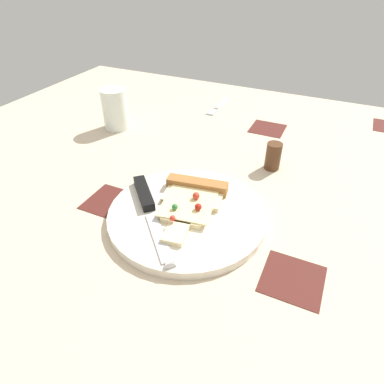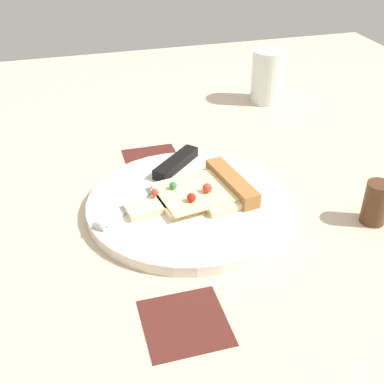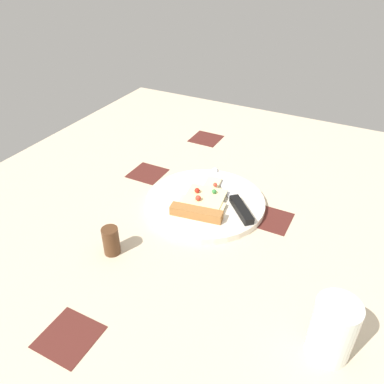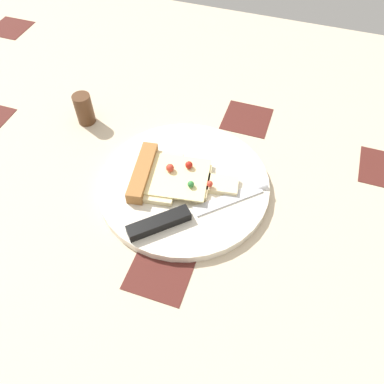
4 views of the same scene
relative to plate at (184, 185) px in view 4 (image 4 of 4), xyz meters
The scene contains 5 objects.
ground_plane 9.09cm from the plate, 147.90° to the left, with size 137.67×137.67×3.00cm.
plate is the anchor object (origin of this frame).
pizza_slice 3.03cm from the plate, 98.80° to the left, with size 12.51×18.42×2.65cm.
knife 7.06cm from the plate, 157.36° to the right, with size 17.95×18.94×2.45cm.
pepper_shaker 25.77cm from the plate, 67.60° to the left, with size 3.41×3.41×6.16cm, color #4C2D19.
Camera 4 is at (-31.67, -19.34, 52.33)cm, focal length 36.57 mm.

